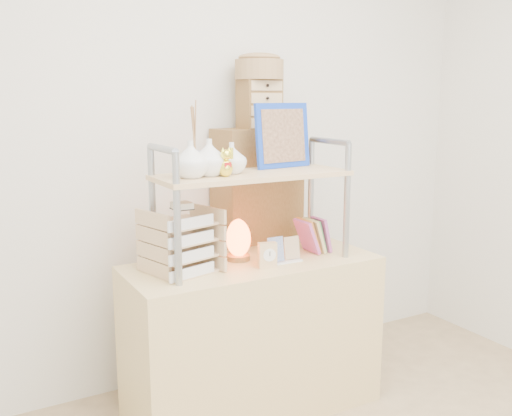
{
  "coord_description": "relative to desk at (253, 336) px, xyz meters",
  "views": [
    {
      "loc": [
        -1.25,
        -1.06,
        1.51
      ],
      "look_at": [
        0.02,
        1.2,
        1.01
      ],
      "focal_mm": 40.0,
      "sensor_mm": 36.0,
      "label": 1
    }
  ],
  "objects": [
    {
      "name": "hutch",
      "position": [
        -0.06,
        0.01,
        0.81
      ],
      "size": [
        0.9,
        0.34,
        0.73
      ],
      "color": "#92989F",
      "rests_on": "desk"
    },
    {
      "name": "desk_clock",
      "position": [
        0.01,
        -0.12,
        0.43
      ],
      "size": [
        0.09,
        0.05,
        0.12
      ],
      "color": "tan",
      "rests_on": "desk"
    },
    {
      "name": "cabinet",
      "position": [
        0.23,
        0.37,
        0.3
      ],
      "size": [
        0.46,
        0.27,
        1.35
      ],
      "primitive_type": "cube",
      "rotation": [
        0.0,
        0.0,
        0.06
      ],
      "color": "brown",
      "rests_on": "ground"
    },
    {
      "name": "drawer_chest",
      "position": [
        0.23,
        0.35,
        1.1
      ],
      "size": [
        0.2,
        0.16,
        0.25
      ],
      "color": "brown",
      "rests_on": "cabinet"
    },
    {
      "name": "woven_basket",
      "position": [
        0.23,
        0.35,
        1.28
      ],
      "size": [
        0.25,
        0.25,
        0.1
      ],
      "primitive_type": "cylinder",
      "color": "olive",
      "rests_on": "drawer_chest"
    },
    {
      "name": "salt_lamp",
      "position": [
        -0.05,
        0.06,
        0.48
      ],
      "size": [
        0.13,
        0.12,
        0.2
      ],
      "color": "brown",
      "rests_on": "desk"
    },
    {
      "name": "postcard_stand",
      "position": [
        0.12,
        -0.08,
        0.41
      ],
      "size": [
        0.18,
        0.05,
        0.13
      ],
      "color": "white",
      "rests_on": "desk"
    },
    {
      "name": "desk",
      "position": [
        0.0,
        0.0,
        0.0
      ],
      "size": [
        1.2,
        0.5,
        0.75
      ],
      "primitive_type": "cube",
      "color": "tan",
      "rests_on": "ground"
    },
    {
      "name": "letter_tray",
      "position": [
        -0.35,
        0.0,
        0.5
      ],
      "size": [
        0.31,
        0.31,
        0.32
      ],
      "color": "tan",
      "rests_on": "desk"
    },
    {
      "name": "room_shell",
      "position": [
        0.0,
        -0.81,
        1.32
      ],
      "size": [
        3.42,
        3.41,
        2.61
      ],
      "color": "silver",
      "rests_on": "ground"
    }
  ]
}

